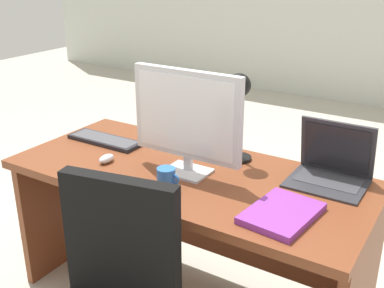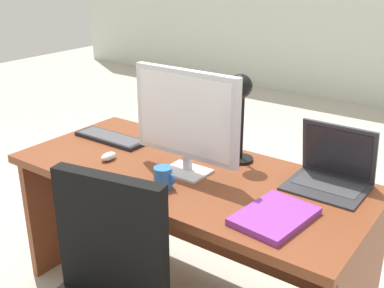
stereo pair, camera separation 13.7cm
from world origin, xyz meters
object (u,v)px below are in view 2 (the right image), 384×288
Objects in this scene: book at (275,216)px; desk_lamp at (240,99)px; keyboard at (110,138)px; laptop at (333,167)px; desk at (193,207)px; mouse at (109,156)px; monitor at (186,117)px; coffee_mug at (163,178)px.

desk_lamp is at bearing 135.38° from book.
laptop is at bearing 9.22° from keyboard.
desk is 5.14× the size of laptop.
desk is 4.97× the size of book.
mouse is 0.21× the size of desk_lamp.
monitor is 0.28m from desk_lamp.
desk_lamp is at bearing 61.36° from monitor.
mouse is at bearing 177.85° from book.
desk is 3.15× the size of monitor.
laptop reaches higher than mouse.
book is at bearing -44.62° from desk_lamp.
desk_lamp is 0.51m from coffee_mug.
monitor reaches higher than mouse.
monitor is 0.58m from book.
desk_lamp is at bearing 51.51° from desk.
laptop is 3.64× the size of mouse.
keyboard is 1.24× the size of book.
keyboard is at bearing 155.30° from coffee_mug.
desk is at bearing 94.23° from coffee_mug.
coffee_mug is at bearing -86.70° from monitor.
monitor is at bearing 93.30° from coffee_mug.
desk_lamp reaches higher than laptop.
monitor is 1.58× the size of book.
desk_lamp is (0.52, 0.34, 0.29)m from mouse.
desk_lamp is at bearing 33.51° from mouse.
mouse reaches higher than book.
book is at bearing 4.17° from coffee_mug.
laptop is 1.03m from mouse.
desk_lamp reaches higher than mouse.
laptop is 0.72m from coffee_mug.
mouse is (-0.39, -0.10, -0.24)m from monitor.
monitor is 0.28m from coffee_mug.
mouse is (-0.96, -0.38, -0.06)m from laptop.
laptop reaches higher than coffee_mug.
keyboard is 0.78m from desk_lamp.
laptop reaches higher than keyboard.
laptop is (0.58, 0.22, 0.28)m from desk.
mouse is 0.90m from book.
monitor reaches higher than desk.
mouse is 0.27× the size of book.
coffee_mug is (0.58, -0.27, 0.04)m from keyboard.
coffee_mug is at bearing -24.70° from keyboard.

